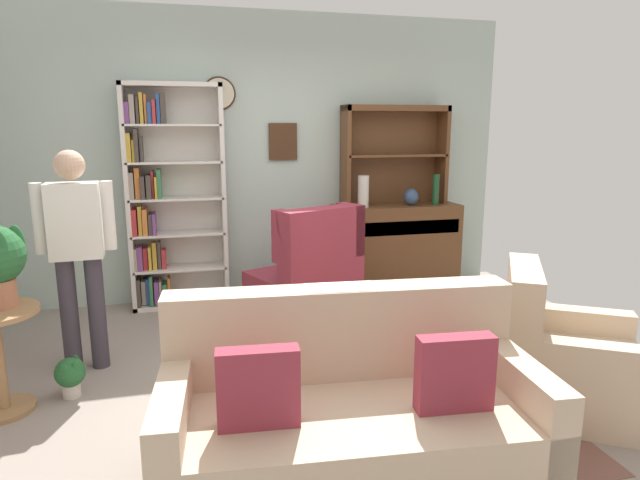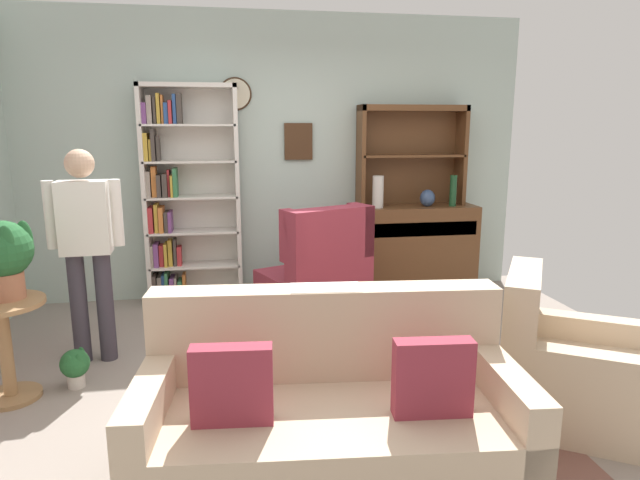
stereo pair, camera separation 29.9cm
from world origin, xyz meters
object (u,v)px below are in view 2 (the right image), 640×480
Objects in this scene: vase_round at (427,198)px; armchair_floral at (563,372)px; couch_floral at (330,420)px; wingback_chair at (317,280)px; vase_tall at (378,192)px; plant_stand at (4,339)px; book_stack at (271,337)px; sideboard_hutch at (411,142)px; bottle_wine at (453,191)px; potted_plant_small at (75,365)px; person_reading at (86,241)px; coffee_table at (296,350)px; potted_plant_large at (3,254)px; sideboard at (411,245)px; bookshelf at (184,199)px.

vase_round is 0.16× the size of armchair_floral.
wingback_chair is at bearing 82.26° from couch_floral.
plant_stand is at bearing -149.78° from vase_tall.
vase_tall is 2.48m from book_stack.
sideboard_hutch is 3.53m from couch_floral.
book_stack is (-1.75, -2.07, -0.54)m from vase_round.
potted_plant_small is (-3.28, -1.57, -0.92)m from bottle_wine.
bottle_wine is (0.39, -0.20, -0.48)m from sideboard_hutch.
person_reading is 1.75m from coffee_table.
book_stack is (1.24, -0.92, -0.44)m from person_reading.
couch_floral is (-1.01, -2.80, -0.77)m from vase_tall.
sideboard_hutch reaches higher than couch_floral.
couch_floral reaches higher than potted_plant_small.
armchair_floral is at bearing -16.62° from potted_plant_small.
vase_tall is 1.55× the size of book_stack.
bottle_wine reaches higher than potted_plant_large.
bottle_wine is 0.48× the size of plant_stand.
vase_tall is at bearing 29.69° from potted_plant_large.
person_reading is (0.37, 0.48, -0.03)m from potted_plant_large.
armchair_floral is at bearing -57.91° from wingback_chair.
couch_floral is 1.78× the size of wingback_chair.
coffee_table reaches higher than potted_plant_small.
sideboard_hutch is at bearing 29.25° from potted_plant_large.
vase_round is 0.27m from bottle_wine.
vase_tall is 0.64× the size of potted_plant_large.
couch_floral is 1.76× the size of armchair_floral.
sideboard is 3.13m from person_reading.
vase_tall is 1.21× the size of potted_plant_small.
bookshelf is 2.43m from coffee_table.
wingback_chair is at bearing -158.41° from bottle_wine.
person_reading reaches higher than couch_floral.
potted_plant_large reaches higher than vase_round.
person_reading reaches higher than wingback_chair.
potted_plant_small is 0.33× the size of coffee_table.
plant_stand is at bearing 168.79° from coffee_table.
bottle_wine reaches higher than vase_round.
armchair_floral is at bearing -13.44° from book_stack.
wingback_chair is 0.67× the size of person_reading.
vase_tall is 0.49× the size of plant_stand.
vase_round is 0.65× the size of potted_plant_small.
vase_tall is 2.73m from person_reading.
potted_plant_large is 0.62× the size of coffee_table.
sideboard_hutch reaches higher than vase_round.
wingback_chair is 1.48m from coffee_table.
person_reading reaches higher than plant_stand.
sideboard reaches higher than potted_plant_small.
person_reading is at bearing 52.18° from potted_plant_large.
potted_plant_small is (0.34, 0.04, -0.79)m from potted_plant_large.
sideboard_hutch is 1.05× the size of wingback_chair.
potted_plant_large is 0.32× the size of person_reading.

